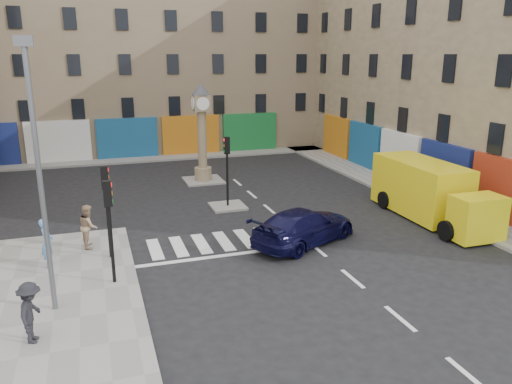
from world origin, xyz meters
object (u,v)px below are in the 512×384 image
traffic_light_left_near (109,216)px  clock_pillar (202,127)px  pedestrian_dark (31,313)px  navy_sedan (304,226)px  pedestrian_tan (89,226)px  lamp_post (38,166)px  traffic_light_island (227,160)px  pedestrian_blue (47,242)px  traffic_light_left_far (106,197)px  yellow_van (429,192)px

traffic_light_left_near → clock_pillar: clock_pillar is taller
pedestrian_dark → navy_sedan: bearing=-54.5°
navy_sedan → pedestrian_tan: size_ratio=2.90×
lamp_post → clock_pillar: 17.31m
traffic_light_island → pedestrian_blue: traffic_light_island is taller
pedestrian_blue → pedestrian_tan: pedestrian_blue is taller
lamp_post → pedestrian_tan: size_ratio=4.56×
traffic_light_left_far → traffic_light_island: size_ratio=1.00×
pedestrian_tan → traffic_light_left_far: bearing=-153.6°
yellow_van → pedestrian_tan: yellow_van is taller
traffic_light_island → yellow_van: size_ratio=0.49×
traffic_light_left_near → pedestrian_tan: traffic_light_left_near is taller
pedestrian_tan → pedestrian_dark: size_ratio=1.02×
yellow_van → traffic_light_left_far: bearing=-177.4°
pedestrian_tan → traffic_light_island: bearing=-63.0°
traffic_light_left_near → traffic_light_island: size_ratio=1.00×
pedestrian_blue → navy_sedan: bearing=-97.9°
traffic_light_island → pedestrian_dark: size_ratio=2.07×
traffic_light_left_near → pedestrian_dark: (-2.36, -3.22, -1.58)m
pedestrian_tan → pedestrian_dark: (-1.58, -7.02, -0.02)m
traffic_light_left_far → navy_sedan: 8.31m
traffic_light_left_near → clock_pillar: (6.30, 13.80, 0.93)m
traffic_light_left_near → pedestrian_blue: size_ratio=1.95×
clock_pillar → pedestrian_dark: 19.25m
traffic_light_left_far → clock_pillar: bearing=61.1°
traffic_light_left_far → traffic_light_left_near: bearing=-90.0°
navy_sedan → pedestrian_blue: 10.36m
lamp_post → pedestrian_dark: bearing=-104.2°
traffic_light_left_near → lamp_post: size_ratio=0.45×
lamp_post → traffic_light_left_near: bearing=36.4°
navy_sedan → pedestrian_tan: pedestrian_tan is taller
clock_pillar → yellow_van: (9.00, -10.94, -2.18)m
lamp_post → pedestrian_dark: size_ratio=4.65×
yellow_van → pedestrian_dark: size_ratio=4.27×
pedestrian_blue → pedestrian_tan: 2.18m
pedestrian_dark → pedestrian_tan: bearing=-2.5°
traffic_light_island → pedestrian_dark: bearing=-128.2°
pedestrian_tan → traffic_light_left_near: bearing=-171.0°
traffic_light_left_far → pedestrian_blue: traffic_light_left_far is taller
pedestrian_blue → pedestrian_tan: size_ratio=1.04×
traffic_light_left_near → traffic_light_island: traffic_light_left_near is taller
clock_pillar → pedestrian_tan: (-7.08, -9.99, -2.49)m
yellow_van → traffic_light_island: bearing=152.1°
traffic_light_left_far → clock_pillar: size_ratio=0.61×
navy_sedan → pedestrian_dark: 11.53m
traffic_light_left_near → traffic_light_left_far: size_ratio=1.00×
clock_pillar → traffic_light_island: bearing=-90.0°
traffic_light_left_near → navy_sedan: 8.45m
traffic_light_island → lamp_post: (-8.20, -9.20, 2.20)m
traffic_light_island → yellow_van: 10.34m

